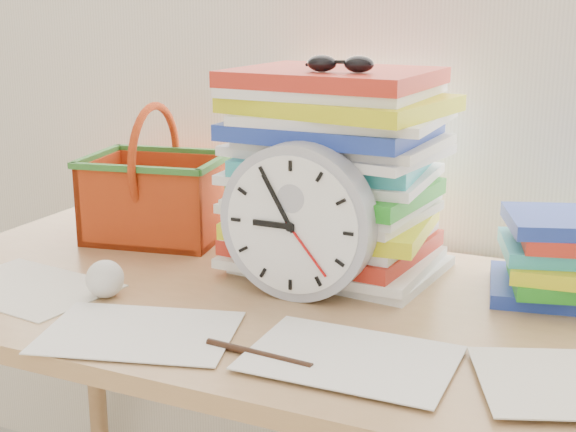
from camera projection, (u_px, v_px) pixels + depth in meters
The scene contains 8 objects.
desk at pixel (284, 337), 1.36m from camera, with size 1.40×0.70×0.75m.
paper_stack at pixel (336, 172), 1.42m from camera, with size 0.37×0.31×0.36m, color white, non-canonical shape.
clock at pixel (298, 222), 1.30m from camera, with size 0.26×0.26×0.05m, color #A4A6B4.
sunglasses at pixel (340, 64), 1.31m from camera, with size 0.13×0.11×0.03m, color black, non-canonical shape.
basket at pixel (156, 173), 1.62m from camera, with size 0.27×0.21×0.27m, color #C43F13, non-canonical shape.
crumpled_ball at pixel (105, 278), 1.32m from camera, with size 0.06×0.06×0.06m, color white.
pen at pixel (258, 354), 1.10m from camera, with size 0.01×0.01×0.17m, color black.
scattered_papers at pixel (284, 292), 1.33m from camera, with size 1.26×0.42×0.02m, color white, non-canonical shape.
Camera 1 is at (0.53, 0.46, 1.23)m, focal length 50.00 mm.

